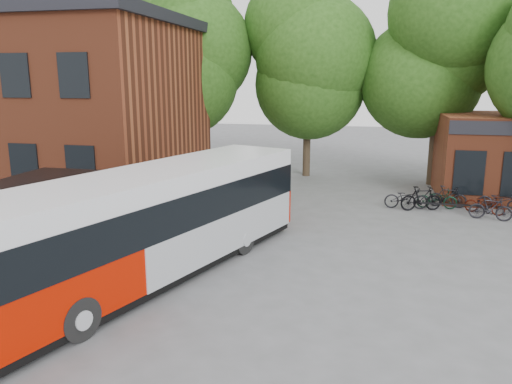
% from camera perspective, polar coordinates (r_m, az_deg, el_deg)
% --- Properties ---
extents(ground, '(100.00, 100.00, 0.00)m').
position_cam_1_polar(ground, '(14.36, -7.05, -10.60)').
color(ground, '#5C5C5E').
extents(station_building, '(18.40, 10.40, 8.50)m').
position_cam_1_polar(station_building, '(27.71, -26.94, 8.49)').
color(station_building, brown).
rests_on(station_building, ground).
extents(bus_shelter, '(3.60, 7.00, 2.90)m').
position_cam_1_polar(bus_shelter, '(15.15, -24.83, -4.63)').
color(bus_shelter, black).
rests_on(bus_shelter, ground).
extents(bike_rail, '(5.20, 0.10, 0.38)m').
position_cam_1_polar(bike_rail, '(23.50, 23.93, -1.82)').
color(bike_rail, black).
rests_on(bike_rail, ground).
extents(tree_0, '(7.92, 7.92, 11.00)m').
position_cam_1_polar(tree_0, '(30.27, -7.85, 12.36)').
color(tree_0, '#214813').
rests_on(tree_0, ground).
extents(tree_1, '(7.92, 7.92, 10.40)m').
position_cam_1_polar(tree_1, '(29.58, 5.97, 11.82)').
color(tree_1, '#214813').
rests_on(tree_1, ground).
extents(tree_2, '(7.92, 7.92, 11.00)m').
position_cam_1_polar(tree_2, '(28.57, 20.10, 11.70)').
color(tree_2, '#214813').
rests_on(tree_2, ground).
extents(city_bus, '(6.53, 12.59, 3.15)m').
position_cam_1_polar(city_bus, '(14.65, -11.88, -3.75)').
color(city_bus, '#BD1300').
rests_on(city_bus, ground).
extents(bicycle_0, '(1.94, 0.80, 0.99)m').
position_cam_1_polar(bicycle_0, '(23.23, 16.77, -0.63)').
color(bicycle_0, black).
rests_on(bicycle_0, ground).
extents(bicycle_1, '(1.90, 1.03, 1.10)m').
position_cam_1_polar(bicycle_1, '(23.06, 18.35, -0.70)').
color(bicycle_1, black).
rests_on(bicycle_1, ground).
extents(bicycle_2, '(1.75, 0.65, 0.91)m').
position_cam_1_polar(bicycle_2, '(23.71, 19.96, -0.70)').
color(bicycle_2, black).
rests_on(bicycle_2, ground).
extents(bicycle_3, '(1.67, 0.60, 0.99)m').
position_cam_1_polar(bicycle_3, '(24.09, 21.05, -0.49)').
color(bicycle_3, black).
rests_on(bicycle_3, ground).
extents(bicycle_4, '(1.73, 1.19, 0.86)m').
position_cam_1_polar(bicycle_4, '(23.54, 24.69, -1.26)').
color(bicycle_4, '#3C0F07').
rests_on(bicycle_4, ground).
extents(bicycle_5, '(1.73, 0.84, 1.00)m').
position_cam_1_polar(bicycle_5, '(22.60, 25.24, -1.68)').
color(bicycle_5, black).
rests_on(bicycle_5, ground).
extents(bicycle_6, '(1.90, 1.30, 0.95)m').
position_cam_1_polar(bicycle_6, '(24.26, 26.12, -0.91)').
color(bicycle_6, black).
rests_on(bicycle_6, ground).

